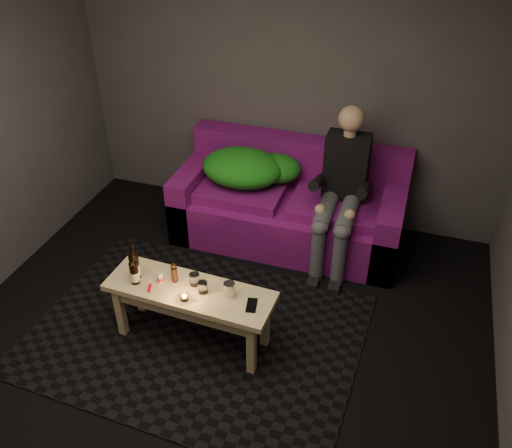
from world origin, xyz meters
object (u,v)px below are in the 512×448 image
(sofa, at_px, (290,206))
(beer_bottle_b, at_px, (134,272))
(person, at_px, (342,187))
(beer_bottle_a, at_px, (135,265))
(steel_cup, at_px, (229,289))
(coffee_table, at_px, (190,298))

(sofa, relative_size, beer_bottle_b, 7.88)
(sofa, bearing_deg, person, -19.14)
(beer_bottle_b, bearing_deg, person, 49.69)
(sofa, height_order, beer_bottle_a, sofa)
(beer_bottle_b, bearing_deg, steel_cup, 6.76)
(sofa, height_order, person, person)
(beer_bottle_a, height_order, beer_bottle_b, beer_bottle_a)
(beer_bottle_a, distance_m, beer_bottle_b, 0.07)
(coffee_table, height_order, beer_bottle_a, beer_bottle_a)
(person, bearing_deg, beer_bottle_a, -132.14)
(sofa, xyz_separation_m, steel_cup, (-0.04, -1.51, 0.24))
(sofa, height_order, steel_cup, sofa)
(sofa, relative_size, steel_cup, 18.74)
(sofa, distance_m, coffee_table, 1.57)
(person, height_order, beer_bottle_b, person)
(steel_cup, bearing_deg, beer_bottle_b, -173.24)
(coffee_table, relative_size, beer_bottle_a, 4.24)
(beer_bottle_a, relative_size, steel_cup, 2.68)
(sofa, relative_size, person, 1.50)
(person, height_order, coffee_table, person)
(person, relative_size, beer_bottle_b, 5.26)
(coffee_table, bearing_deg, steel_cup, 5.05)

